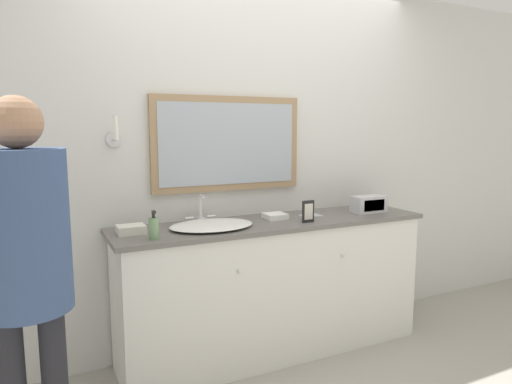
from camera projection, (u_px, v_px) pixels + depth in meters
The scene contains 11 objects.
ground_plane at pixel (296, 370), 2.88m from camera, with size 14.00×14.00×0.00m, color #9E998E.
wall_back at pixel (255, 162), 3.22m from camera, with size 8.00×0.18×2.55m.
vanity_counter at pixel (274, 286), 3.08m from camera, with size 2.13×0.53×0.91m.
sink_basin at pixel (211, 225), 2.80m from camera, with size 0.52×0.43×0.18m.
soap_bottle at pixel (154, 228), 2.50m from camera, with size 0.05×0.06×0.16m.
appliance_box at pixel (369, 204), 3.31m from camera, with size 0.25×0.13×0.12m.
picture_frame at pixel (308, 211), 2.95m from camera, with size 0.09×0.01×0.14m.
hand_towel_near_sink at pixel (131, 229), 2.65m from camera, with size 0.16×0.13×0.05m.
hand_towel_far_corner at pixel (275, 216), 3.08m from camera, with size 0.14×0.14×0.04m.
metal_tray at pixel (311, 216), 3.15m from camera, with size 0.15×0.10×0.01m.
person at pixel (24, 250), 1.86m from camera, with size 0.36×0.36×1.65m.
Camera 1 is at (-1.41, -2.31, 1.52)m, focal length 32.00 mm.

